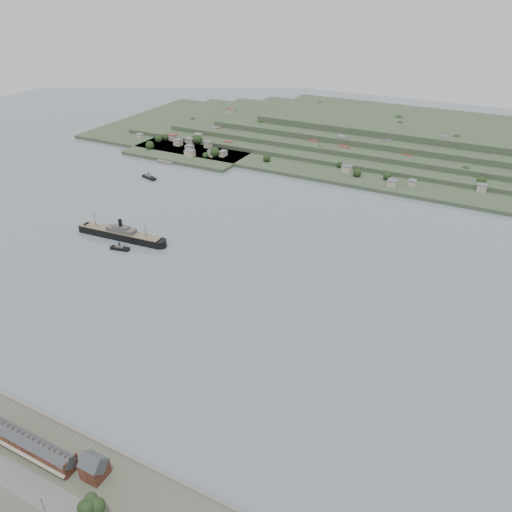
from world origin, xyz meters
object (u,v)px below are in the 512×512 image
at_px(tugboat, 120,248).
at_px(fig_tree, 91,507).
at_px(terrace_row, 29,444).
at_px(gabled_building, 94,467).
at_px(steamship, 118,234).

relative_size(tugboat, fig_tree, 1.36).
distance_m(tugboat, fig_tree, 240.97).
bearing_deg(terrace_row, fig_tree, -13.13).
distance_m(gabled_building, steamship, 242.58).
height_order(gabled_building, fig_tree, gabled_building).
bearing_deg(steamship, tugboat, -46.11).
bearing_deg(steamship, gabled_building, -51.40).
bearing_deg(gabled_building, terrace_row, -173.88).
relative_size(steamship, fig_tree, 7.38).
relative_size(gabled_building, steamship, 0.15).
bearing_deg(fig_tree, gabled_building, 130.42).
relative_size(terrace_row, fig_tree, 4.47).
bearing_deg(fig_tree, tugboat, 128.26).
distance_m(steamship, tugboat, 22.83).
bearing_deg(fig_tree, steamship, 128.75).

